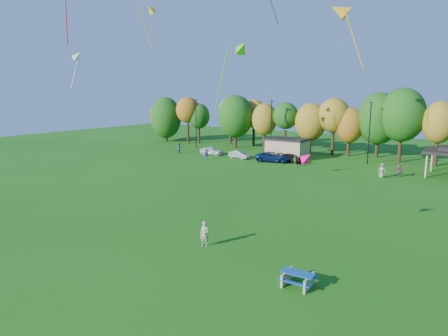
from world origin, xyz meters
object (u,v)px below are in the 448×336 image
Objects in this scene: picnic_table at (298,278)px; car_d at (291,158)px; car_c at (274,157)px; kite_flyer at (205,234)px; car_b at (239,155)px; car_a at (212,151)px.

car_d is at bearing 113.09° from picnic_table.
kite_flyer is at bearing -176.60° from car_c.
picnic_table is 39.77m from car_c.
kite_flyer is 37.28m from car_b.
car_c reaches higher than car_b.
car_c is 2.66m from car_d.
car_a is at bearing 72.57° from car_c.
car_a is at bearing 110.43° from kite_flyer.
car_a is 0.76× the size of car_c.
car_b is 8.56m from car_d.
car_a reaches higher than picnic_table.
car_c is at bearing -94.67° from car_a.
car_d is (8.48, 1.22, 0.02)m from car_b.
car_c reaches higher than car_d.
picnic_table is 39.53m from car_d.
car_a is 5.88m from car_b.
kite_flyer reaches higher than car_d.
car_c is (11.87, -0.26, 0.05)m from car_a.
kite_flyer reaches higher than car_b.
car_d is at bearing -84.01° from car_c.
picnic_table is at bearing -146.50° from car_d.
car_b is 6.02m from car_c.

